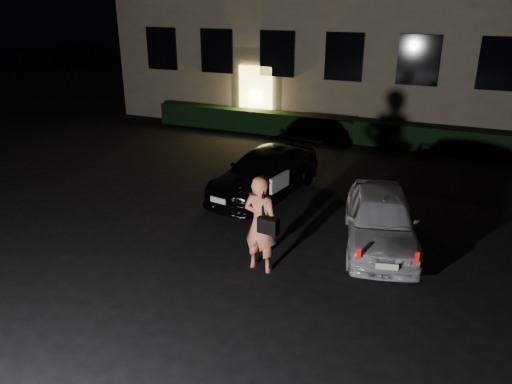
% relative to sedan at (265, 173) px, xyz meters
% --- Properties ---
extents(ground, '(80.00, 80.00, 0.00)m').
position_rel_sedan_xyz_m(ground, '(0.40, -4.37, -0.59)').
color(ground, black).
rests_on(ground, ground).
extents(hedge, '(15.00, 0.70, 0.85)m').
position_rel_sedan_xyz_m(hedge, '(0.40, 6.13, -0.17)').
color(hedge, black).
rests_on(hedge, ground).
extents(sedan, '(2.31, 4.31, 1.19)m').
position_rel_sedan_xyz_m(sedan, '(0.00, 0.00, 0.00)').
color(sedan, black).
rests_on(sedan, ground).
extents(hatch, '(2.29, 3.86, 1.23)m').
position_rel_sedan_xyz_m(hatch, '(3.44, -1.86, 0.02)').
color(hatch, silver).
rests_on(hatch, ground).
extents(man, '(0.82, 0.56, 1.96)m').
position_rel_sedan_xyz_m(man, '(1.47, -3.81, 0.39)').
color(man, '#EF7B59').
rests_on(man, ground).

